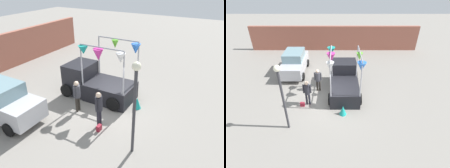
# 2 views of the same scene
# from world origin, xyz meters

# --- Properties ---
(ground_plane) EXTENTS (60.00, 60.00, 0.00)m
(ground_plane) POSITION_xyz_m (0.00, 0.00, 0.00)
(ground_plane) COLOR gray
(vendor_truck) EXTENTS (2.42, 4.13, 3.30)m
(vendor_truck) POSITION_xyz_m (0.84, 1.38, 0.88)
(vendor_truck) COLOR black
(vendor_truck) RESTS_ON ground
(parked_car) EXTENTS (1.88, 4.00, 1.88)m
(parked_car) POSITION_xyz_m (-3.21, 3.98, 0.94)
(parked_car) COLOR #B7B7BC
(parked_car) RESTS_ON ground
(person_customer) EXTENTS (0.53, 0.34, 1.75)m
(person_customer) POSITION_xyz_m (-1.51, -0.37, 1.06)
(person_customer) COLOR black
(person_customer) RESTS_ON ground
(person_vendor) EXTENTS (0.53, 0.34, 1.70)m
(person_vendor) POSITION_xyz_m (-1.00, 1.24, 1.03)
(person_vendor) COLOR #2D2823
(person_vendor) RESTS_ON ground
(handbag) EXTENTS (0.28, 0.16, 0.28)m
(handbag) POSITION_xyz_m (-1.86, -0.57, 0.14)
(handbag) COLOR maroon
(handbag) RESTS_ON ground
(street_lamp) EXTENTS (0.32, 0.32, 3.83)m
(street_lamp) POSITION_xyz_m (-2.31, -2.41, 2.51)
(street_lamp) COLOR #333338
(street_lamp) RESTS_ON ground
(folded_kite_bundle_teal) EXTENTS (0.62, 0.62, 0.60)m
(folded_kite_bundle_teal) POSITION_xyz_m (0.71, -1.34, 0.30)
(folded_kite_bundle_teal) COLOR teal
(folded_kite_bundle_teal) RESTS_ON ground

